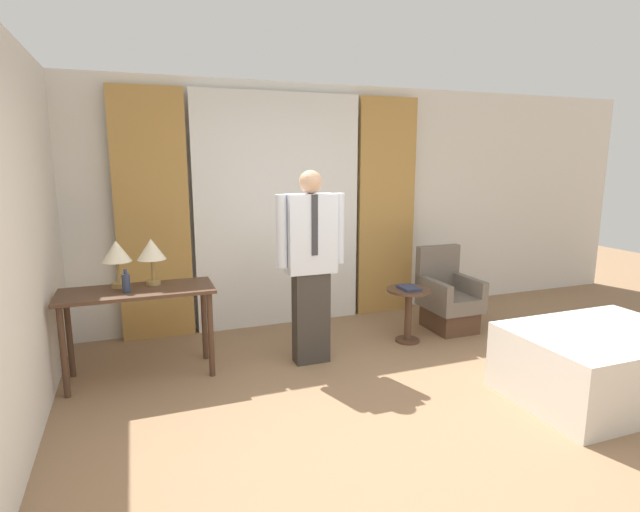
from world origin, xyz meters
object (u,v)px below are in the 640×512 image
desk (138,303)px  table_lamp_right (151,251)px  armchair (448,300)px  book (409,288)px  bottle_near_edge (126,283)px  person (311,260)px  side_table (408,306)px  table_lamp_left (117,253)px

desk → table_lamp_right: size_ratio=3.10×
armchair → book: bearing=-160.3°
bottle_near_edge → person: (1.57, -0.14, 0.10)m
table_lamp_right → side_table: 2.57m
table_lamp_right → armchair: size_ratio=0.45×
person → side_table: (1.11, 0.14, -0.59)m
bottle_near_edge → armchair: (3.31, 0.21, -0.54)m
desk → armchair: (3.23, 0.14, -0.34)m
table_lamp_left → table_lamp_right: same height
book → table_lamp_right: bearing=174.9°
person → armchair: bearing=11.3°
desk → table_lamp_right: table_lamp_right is taller
table_lamp_left → person: (1.63, -0.33, -0.12)m
table_lamp_right → armchair: (3.09, 0.01, -0.76)m
person → table_lamp_right: bearing=166.1°
book → bottle_near_edge: bearing=179.5°
armchair → book: armchair is taller
armchair → desk: bearing=-177.5°
desk → side_table: (2.61, -0.07, -0.28)m
person → side_table: bearing=6.9°
desk → armchair: 3.25m
armchair → book: (-0.64, -0.23, 0.26)m
book → desk: bearing=178.0°
table_lamp_left → side_table: table_lamp_left is taller
table_lamp_left → table_lamp_right: bearing=0.0°
table_lamp_right → book: size_ratio=1.81×
armchair → side_table: armchair is taller
desk → person: 1.54m
desk → table_lamp_right: 0.46m
side_table → book: book is taller
armchair → table_lamp_right: bearing=-179.8°
armchair → table_lamp_left: bearing=-179.8°
armchair → side_table: (-0.63, -0.21, 0.06)m
table_lamp_left → armchair: table_lamp_left is taller
table_lamp_left → table_lamp_right: (0.28, 0.00, 0.00)m
table_lamp_left → bottle_near_edge: bearing=-72.4°
table_lamp_left → table_lamp_right: size_ratio=1.00×
bottle_near_edge → side_table: bearing=-0.1°
table_lamp_right → person: bearing=-13.9°
bottle_near_edge → book: bottle_near_edge is taller
table_lamp_left → person: bearing=-11.6°
desk → table_lamp_right: (0.14, 0.13, 0.42)m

